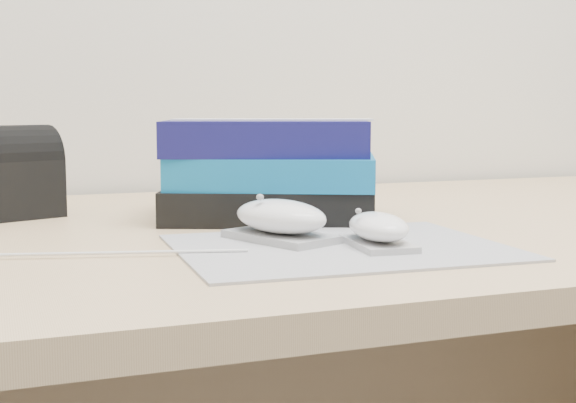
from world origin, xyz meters
name	(u,v)px	position (x,y,z in m)	size (l,w,h in m)	color
desk	(289,390)	(0.00, 1.64, 0.50)	(1.60, 0.80, 0.73)	tan
mousepad	(340,247)	(-0.04, 1.40, 0.73)	(0.32, 0.25, 0.00)	gray
mouse_rear	(280,220)	(-0.08, 1.45, 0.75)	(0.11, 0.13, 0.05)	#9E9EA0
mouse_front	(378,230)	(-0.01, 1.38, 0.75)	(0.06, 0.10, 0.04)	#A3A2A5
usb_cable	(126,253)	(-0.24, 1.43, 0.73)	(0.00, 0.00, 0.23)	silver
book_stack	(270,170)	(-0.03, 1.63, 0.79)	(0.31, 0.28, 0.12)	black
pouch	(3,174)	(-0.34, 1.74, 0.79)	(0.15, 0.13, 0.12)	black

